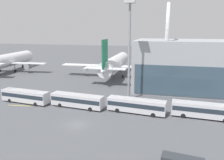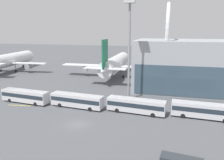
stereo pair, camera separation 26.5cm
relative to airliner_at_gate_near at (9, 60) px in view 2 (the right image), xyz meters
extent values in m
plane|color=#515459|center=(52.69, -46.15, -5.18)|extent=(440.00, 440.00, 0.00)
torus|color=white|center=(69.35, -11.93, 13.76)|extent=(1.10, 16.12, 16.12)
cylinder|color=white|center=(-0.06, 0.68, 0.05)|extent=(8.73, 32.31, 5.74)
sphere|color=white|center=(-1.57, 16.56, 0.05)|extent=(5.62, 5.62, 5.62)
cube|color=white|center=(0.12, -1.26, -0.95)|extent=(37.09, 6.56, 0.35)
cylinder|color=gray|center=(10.42, -0.28, -2.37)|extent=(2.70, 3.98, 2.35)
cylinder|color=gray|center=(-1.08, 11.33, -2.57)|extent=(0.36, 0.36, 4.11)
cylinder|color=black|center=(-1.08, 11.33, -4.63)|extent=(0.55, 1.14, 1.10)
cylinder|color=gray|center=(-3.59, -1.61, -2.57)|extent=(0.36, 0.36, 4.11)
cylinder|color=black|center=(-3.59, -1.61, -4.63)|extent=(0.55, 1.14, 1.10)
cylinder|color=gray|center=(3.83, -0.91, -2.57)|extent=(0.36, 0.36, 4.11)
cylinder|color=black|center=(3.83, -0.91, -4.63)|extent=(0.55, 1.14, 1.10)
cylinder|color=white|center=(49.52, 1.49, 0.30)|extent=(5.89, 34.16, 5.52)
sphere|color=white|center=(49.34, 18.55, 0.30)|extent=(5.41, 5.41, 5.41)
cone|color=white|center=(49.71, -15.56, 0.30)|extent=(5.33, 7.54, 5.25)
cube|color=white|center=(49.55, -0.58, -0.67)|extent=(43.39, 4.48, 0.35)
cylinder|color=gray|center=(37.41, -0.72, -1.99)|extent=(2.19, 3.52, 2.15)
cylinder|color=gray|center=(61.68, -0.45, -1.99)|extent=(2.19, 3.52, 2.15)
cube|color=#19724C|center=(49.70, -14.73, 5.80)|extent=(0.47, 6.54, 9.33)
cube|color=white|center=(49.70, -14.73, 0.85)|extent=(14.40, 3.36, 0.28)
cylinder|color=gray|center=(49.40, 12.93, -2.44)|extent=(0.36, 0.36, 4.38)
cylinder|color=black|center=(49.40, 12.93, -4.63)|extent=(0.46, 1.10, 1.10)
cylinder|color=gray|center=(45.95, -0.62, -2.44)|extent=(0.36, 0.36, 4.38)
cylinder|color=black|center=(45.95, -0.62, -4.63)|extent=(0.46, 1.10, 1.10)
cylinder|color=gray|center=(53.14, -0.55, -2.44)|extent=(0.36, 0.36, 4.38)
cylinder|color=black|center=(53.14, -0.55, -4.63)|extent=(0.46, 1.10, 1.10)
cone|color=silver|center=(83.97, 2.56, -0.52)|extent=(8.35, 6.89, 4.53)
cylinder|color=gray|center=(92.97, 18.54, -2.73)|extent=(3.97, 3.35, 2.25)
cube|color=orange|center=(84.71, 2.86, 3.93)|extent=(4.99, 2.33, 7.46)
cube|color=silver|center=(84.71, 2.86, -0.04)|extent=(7.62, 12.70, 0.28)
cube|color=silver|center=(34.26, -36.71, -3.35)|extent=(13.56, 4.21, 2.92)
cube|color=#232D38|center=(34.26, -36.71, -3.05)|extent=(13.30, 4.22, 1.02)
cube|color=silver|center=(34.26, -36.71, -1.95)|extent=(13.16, 4.09, 0.12)
cylinder|color=black|center=(38.51, -35.86, -4.68)|extent=(1.03, 0.41, 1.00)
cylinder|color=black|center=(38.23, -38.44, -4.68)|extent=(1.03, 0.41, 1.00)
cylinder|color=black|center=(30.29, -34.97, -4.68)|extent=(1.03, 0.41, 1.00)
cylinder|color=black|center=(30.01, -37.55, -4.68)|extent=(1.03, 0.41, 1.00)
cube|color=silver|center=(48.81, -36.82, -3.35)|extent=(13.56, 4.20, 2.92)
cube|color=#232D38|center=(48.81, -36.82, -3.05)|extent=(13.30, 4.20, 1.02)
cube|color=silver|center=(48.81, -36.82, -1.95)|extent=(13.15, 4.07, 0.12)
cylinder|color=black|center=(53.06, -35.97, -4.68)|extent=(1.03, 0.41, 1.00)
cylinder|color=black|center=(52.78, -38.55, -4.68)|extent=(1.03, 0.41, 1.00)
cylinder|color=black|center=(44.83, -35.09, -4.68)|extent=(1.03, 0.41, 1.00)
cylinder|color=black|center=(44.56, -37.66, -4.68)|extent=(1.03, 0.41, 1.00)
cube|color=silver|center=(63.35, -36.92, -3.35)|extent=(13.56, 4.23, 2.92)
cube|color=#232D38|center=(63.35, -36.92, -3.05)|extent=(13.30, 4.24, 1.02)
cube|color=silver|center=(63.35, -36.92, -1.95)|extent=(13.16, 4.11, 0.12)
cylinder|color=black|center=(67.60, -36.09, -4.68)|extent=(1.03, 0.41, 1.00)
cylinder|color=black|center=(67.32, -38.66, -4.68)|extent=(1.03, 0.41, 1.00)
cylinder|color=black|center=(59.38, -35.18, -4.68)|extent=(1.03, 0.41, 1.00)
cylinder|color=black|center=(59.10, -37.75, -4.68)|extent=(1.03, 0.41, 1.00)
cube|color=silver|center=(77.90, -36.51, -3.35)|extent=(13.51, 3.76, 2.92)
cube|color=#232D38|center=(77.90, -36.51, -3.05)|extent=(13.24, 3.77, 1.02)
cube|color=silver|center=(77.90, -36.51, -1.95)|extent=(13.10, 3.65, 0.12)
cylinder|color=black|center=(82.12, -35.53, -4.68)|extent=(1.02, 0.37, 1.00)
cylinder|color=black|center=(73.87, -34.92, -4.68)|extent=(1.02, 0.37, 1.00)
cylinder|color=black|center=(73.68, -37.50, -4.68)|extent=(1.02, 0.37, 1.00)
cylinder|color=gray|center=(60.05, -28.06, 7.40)|extent=(0.60, 0.60, 25.16)
cube|color=silver|center=(60.05, -28.06, 20.24)|extent=(2.60, 2.60, 0.65)
cube|color=yellow|center=(34.06, -39.10, -5.18)|extent=(6.13, 0.96, 0.01)
camera|label=1|loc=(69.29, -84.21, 13.51)|focal=35.00mm
camera|label=2|loc=(69.55, -84.14, 13.51)|focal=35.00mm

